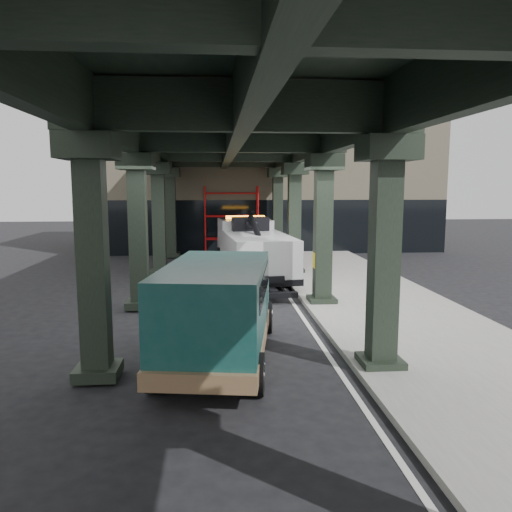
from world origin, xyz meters
name	(u,v)px	position (x,y,z in m)	size (l,w,h in m)	color
ground	(249,324)	(0.00, 0.00, 0.00)	(90.00, 90.00, 0.00)	black
sidewalk	(377,302)	(4.50, 2.00, 0.07)	(5.00, 40.00, 0.15)	gray
lane_stripe	(295,306)	(1.70, 2.00, 0.01)	(0.12, 38.00, 0.01)	silver
viaduct	(231,139)	(-0.40, 2.00, 5.46)	(7.40, 32.00, 6.40)	black
building	(258,186)	(2.00, 20.00, 4.00)	(22.00, 10.00, 8.00)	#C6B793
scaffolding	(231,219)	(0.00, 14.64, 2.11)	(3.08, 0.88, 4.00)	red
tow_truck	(252,247)	(0.63, 7.32, 1.35)	(3.08, 8.62, 2.77)	black
towed_van	(218,309)	(-0.89, -3.12, 1.24)	(2.99, 5.94, 2.31)	#12423E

